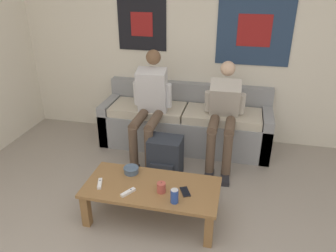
{
  "coord_description": "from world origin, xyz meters",
  "views": [
    {
      "loc": [
        0.54,
        -1.1,
        2.08
      ],
      "look_at": [
        -0.12,
        1.76,
        0.68
      ],
      "focal_mm": 35.0,
      "sensor_mm": 36.0,
      "label": 1
    }
  ],
  "objects": [
    {
      "name": "wall_back",
      "position": [
        0.0,
        3.01,
        1.28
      ],
      "size": [
        10.0,
        0.07,
        2.55
      ],
      "color": "silver",
      "rests_on": "ground_plane"
    },
    {
      "name": "game_controller_near_left",
      "position": [
        -0.31,
        1.04,
        0.36
      ],
      "size": [
        0.1,
        0.14,
        0.03
      ],
      "color": "white",
      "rests_on": "coffee_table"
    },
    {
      "name": "couch",
      "position": [
        -0.1,
        2.67,
        0.29
      ],
      "size": [
        2.12,
        0.66,
        0.76
      ],
      "color": "gray",
      "rests_on": "ground_plane"
    },
    {
      "name": "person_seated_adult",
      "position": [
        -0.47,
        2.31,
        0.68
      ],
      "size": [
        0.47,
        0.87,
        1.26
      ],
      "color": "brown",
      "rests_on": "ground_plane"
    },
    {
      "name": "person_seated_teen",
      "position": [
        0.38,
        2.36,
        0.64
      ],
      "size": [
        0.47,
        0.9,
        1.15
      ],
      "color": "brown",
      "rests_on": "ground_plane"
    },
    {
      "name": "coffee_table",
      "position": [
        -0.14,
        1.19,
        0.29
      ],
      "size": [
        1.2,
        0.56,
        0.35
      ],
      "color": "olive",
      "rests_on": "ground_plane"
    },
    {
      "name": "ceramic_bowl",
      "position": [
        -0.38,
        1.35,
        0.38
      ],
      "size": [
        0.14,
        0.14,
        0.06
      ],
      "color": "#475B75",
      "rests_on": "coffee_table"
    },
    {
      "name": "game_controller_near_right",
      "position": [
        -0.6,
        1.11,
        0.36
      ],
      "size": [
        0.08,
        0.15,
        0.03
      ],
      "color": "white",
      "rests_on": "coffee_table"
    },
    {
      "name": "cell_phone",
      "position": [
        0.17,
        1.17,
        0.36
      ],
      "size": [
        0.12,
        0.15,
        0.01
      ],
      "color": "black",
      "rests_on": "coffee_table"
    },
    {
      "name": "backpack",
      "position": [
        -0.18,
        1.89,
        0.22
      ],
      "size": [
        0.36,
        0.32,
        0.46
      ],
      "color": "#282D38",
      "rests_on": "ground_plane"
    },
    {
      "name": "drink_can_blue",
      "position": [
        0.1,
        1.02,
        0.41
      ],
      "size": [
        0.07,
        0.07,
        0.12
      ],
      "color": "#28479E",
      "rests_on": "coffee_table"
    },
    {
      "name": "pillar_candle",
      "position": [
        -0.04,
        1.13,
        0.4
      ],
      "size": [
        0.08,
        0.08,
        0.1
      ],
      "color": "#B24C42",
      "rests_on": "coffee_table"
    }
  ]
}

